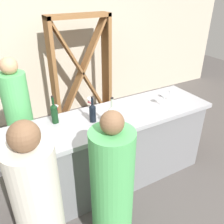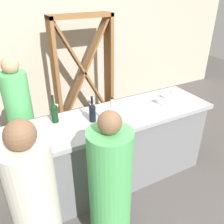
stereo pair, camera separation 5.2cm
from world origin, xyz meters
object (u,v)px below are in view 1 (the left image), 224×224
(wine_glass_near_left, at_px, (164,98))
(wine_glass_near_right, at_px, (55,109))
(wine_bottle_center_clear_pale, at_px, (112,116))
(wine_glass_far_left, at_px, (90,102))
(wine_bottle_leftmost_dark_green, at_px, (54,113))
(wine_bottle_second_left_near_black, at_px, (93,112))
(wine_glass_near_center, at_px, (170,93))
(wine_rack, at_px, (81,72))
(person_left_guest, at_px, (112,189))
(person_right_guest, at_px, (21,126))
(person_center_guest, at_px, (42,222))

(wine_glass_near_left, height_order, wine_glass_near_right, wine_glass_near_left)
(wine_bottle_center_clear_pale, relative_size, wine_glass_far_left, 2.29)
(wine_bottle_leftmost_dark_green, distance_m, wine_bottle_second_left_near_black, 0.40)
(wine_bottle_center_clear_pale, relative_size, wine_glass_near_left, 2.20)
(wine_glass_near_right, bearing_deg, wine_glass_near_center, -11.25)
(wine_rack, height_order, person_left_guest, wine_rack)
(wine_bottle_center_clear_pale, height_order, person_left_guest, person_left_guest)
(wine_bottle_center_clear_pale, distance_m, person_right_guest, 1.22)
(wine_glass_near_left, distance_m, person_left_guest, 1.29)
(wine_bottle_second_left_near_black, relative_size, wine_glass_far_left, 2.02)
(wine_glass_far_left, relative_size, person_right_guest, 0.09)
(wine_glass_near_center, relative_size, person_left_guest, 0.10)
(wine_glass_near_center, xyz_separation_m, wine_glass_near_right, (-1.40, 0.28, 0.00))
(wine_glass_near_left, height_order, person_right_guest, person_right_guest)
(person_center_guest, bearing_deg, wine_rack, -37.62)
(wine_rack, height_order, wine_bottle_second_left_near_black, wine_rack)
(wine_bottle_second_left_near_black, height_order, wine_glass_near_center, wine_bottle_second_left_near_black)
(wine_glass_near_center, height_order, person_right_guest, person_right_guest)
(wine_rack, distance_m, wine_glass_near_left, 1.77)
(person_center_guest, bearing_deg, wine_glass_near_center, -75.91)
(wine_glass_near_left, relative_size, person_left_guest, 0.10)
(wine_rack, relative_size, wine_bottle_second_left_near_black, 6.43)
(person_center_guest, bearing_deg, person_left_guest, -90.25)
(wine_rack, bearing_deg, wine_glass_near_center, -73.04)
(wine_glass_near_center, bearing_deg, person_left_guest, -151.09)
(wine_rack, distance_m, wine_bottle_leftmost_dark_green, 1.75)
(wine_bottle_leftmost_dark_green, xyz_separation_m, person_right_guest, (-0.30, 0.50, -0.34))
(wine_bottle_center_clear_pale, height_order, wine_glass_near_right, wine_bottle_center_clear_pale)
(wine_bottle_leftmost_dark_green, height_order, wine_bottle_center_clear_pale, wine_bottle_center_clear_pale)
(wine_glass_near_left, distance_m, person_right_guest, 1.76)
(wine_bottle_second_left_near_black, xyz_separation_m, person_left_guest, (-0.15, -0.69, -0.42))
(person_left_guest, bearing_deg, wine_bottle_center_clear_pale, -13.37)
(wine_glass_far_left, relative_size, person_left_guest, 0.10)
(wine_rack, relative_size, wine_glass_far_left, 13.00)
(wine_bottle_second_left_near_black, relative_size, person_center_guest, 0.18)
(wine_bottle_leftmost_dark_green, xyz_separation_m, wine_bottle_second_left_near_black, (0.36, -0.18, -0.01))
(wine_glass_near_right, xyz_separation_m, wine_glass_far_left, (0.42, 0.00, -0.01))
(wine_bottle_center_clear_pale, bearing_deg, wine_glass_near_center, 10.94)
(wine_rack, height_order, wine_bottle_center_clear_pale, wine_rack)
(wine_glass_near_center, height_order, person_center_guest, person_center_guest)
(wine_bottle_leftmost_dark_green, height_order, person_left_guest, person_left_guest)
(wine_bottle_second_left_near_black, bearing_deg, wine_glass_near_right, 139.69)
(wine_glass_near_right, relative_size, wine_glass_far_left, 1.01)
(person_center_guest, height_order, person_right_guest, same)
(wine_glass_near_center, height_order, wine_glass_far_left, wine_glass_near_center)
(wine_glass_near_left, height_order, person_center_guest, person_center_guest)
(person_left_guest, xyz_separation_m, person_center_guest, (-0.64, -0.09, 0.08))
(wine_bottle_leftmost_dark_green, relative_size, wine_glass_far_left, 2.15)
(wine_rack, relative_size, person_center_guest, 1.17)
(wine_glass_near_center, relative_size, wine_glass_near_right, 1.02)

